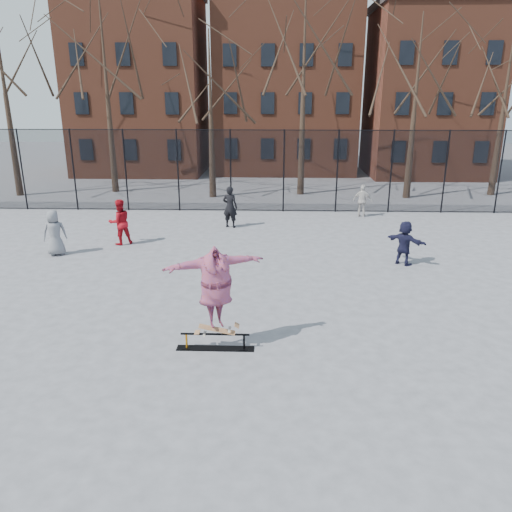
{
  "coord_description": "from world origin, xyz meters",
  "views": [
    {
      "loc": [
        0.72,
        -11.44,
        5.59
      ],
      "look_at": [
        0.25,
        1.5,
        1.38
      ],
      "focal_mm": 35.0,
      "sensor_mm": 36.0,
      "label": 1
    }
  ],
  "objects_px": {
    "bystander_navy": "(405,243)",
    "skater": "(216,291)",
    "bystander_red": "(120,222)",
    "skate_rail": "(215,343)",
    "bystander_black": "(230,207)",
    "bystander_white": "(363,201)",
    "bystander_grey": "(55,233)",
    "skateboard": "(217,331)"
  },
  "relations": [
    {
      "from": "skateboard",
      "to": "bystander_red",
      "type": "distance_m",
      "value": 9.5
    },
    {
      "from": "skater",
      "to": "bystander_red",
      "type": "bearing_deg",
      "value": 95.67
    },
    {
      "from": "skate_rail",
      "to": "bystander_grey",
      "type": "distance_m",
      "value": 9.5
    },
    {
      "from": "bystander_black",
      "to": "bystander_navy",
      "type": "relative_size",
      "value": 1.18
    },
    {
      "from": "bystander_white",
      "to": "bystander_navy",
      "type": "height_order",
      "value": "bystander_navy"
    },
    {
      "from": "bystander_white",
      "to": "skate_rail",
      "type": "bearing_deg",
      "value": 85.54
    },
    {
      "from": "skateboard",
      "to": "skater",
      "type": "bearing_deg",
      "value": 180.0
    },
    {
      "from": "skate_rail",
      "to": "bystander_navy",
      "type": "bearing_deg",
      "value": 47.04
    },
    {
      "from": "skateboard",
      "to": "bystander_black",
      "type": "relative_size",
      "value": 0.5
    },
    {
      "from": "bystander_red",
      "to": "bystander_white",
      "type": "height_order",
      "value": "bystander_red"
    },
    {
      "from": "bystander_red",
      "to": "bystander_white",
      "type": "xyz_separation_m",
      "value": [
        10.14,
        4.95,
        -0.12
      ]
    },
    {
      "from": "skate_rail",
      "to": "bystander_red",
      "type": "height_order",
      "value": "bystander_red"
    },
    {
      "from": "bystander_red",
      "to": "bystander_white",
      "type": "bearing_deg",
      "value": 172.77
    },
    {
      "from": "bystander_red",
      "to": "bystander_navy",
      "type": "bearing_deg",
      "value": 135.6
    },
    {
      "from": "bystander_navy",
      "to": "skater",
      "type": "bearing_deg",
      "value": 88.69
    },
    {
      "from": "bystander_white",
      "to": "bystander_navy",
      "type": "distance_m",
      "value": 7.0
    },
    {
      "from": "bystander_navy",
      "to": "bystander_black",
      "type": "bearing_deg",
      "value": 4.35
    },
    {
      "from": "bystander_grey",
      "to": "bystander_black",
      "type": "height_order",
      "value": "bystander_black"
    },
    {
      "from": "skateboard",
      "to": "skater",
      "type": "xyz_separation_m",
      "value": [
        -0.0,
        0.0,
        1.0
      ]
    },
    {
      "from": "skateboard",
      "to": "skater",
      "type": "height_order",
      "value": "skater"
    },
    {
      "from": "skater",
      "to": "bystander_black",
      "type": "relative_size",
      "value": 1.28
    },
    {
      "from": "bystander_black",
      "to": "bystander_navy",
      "type": "bearing_deg",
      "value": 159.13
    },
    {
      "from": "skateboard",
      "to": "bystander_grey",
      "type": "relative_size",
      "value": 0.55
    },
    {
      "from": "bystander_black",
      "to": "bystander_white",
      "type": "distance_m",
      "value": 6.49
    },
    {
      "from": "skate_rail",
      "to": "skateboard",
      "type": "height_order",
      "value": "skateboard"
    },
    {
      "from": "skate_rail",
      "to": "bystander_red",
      "type": "distance_m",
      "value": 9.49
    },
    {
      "from": "skate_rail",
      "to": "bystander_black",
      "type": "relative_size",
      "value": 0.99
    },
    {
      "from": "bystander_white",
      "to": "bystander_navy",
      "type": "xyz_separation_m",
      "value": [
        0.26,
        -7.0,
        0.0
      ]
    },
    {
      "from": "skateboard",
      "to": "bystander_grey",
      "type": "bearing_deg",
      "value": 134.13
    },
    {
      "from": "skater",
      "to": "bystander_red",
      "type": "xyz_separation_m",
      "value": [
        -4.67,
        8.26,
        -0.56
      ]
    },
    {
      "from": "skater",
      "to": "bystander_white",
      "type": "bearing_deg",
      "value": 43.68
    },
    {
      "from": "skater",
      "to": "bystander_white",
      "type": "xyz_separation_m",
      "value": [
        5.47,
        13.21,
        -0.68
      ]
    },
    {
      "from": "skater",
      "to": "bystander_grey",
      "type": "relative_size",
      "value": 1.39
    },
    {
      "from": "bystander_black",
      "to": "skater",
      "type": "bearing_deg",
      "value": 109.5
    },
    {
      "from": "skate_rail",
      "to": "bystander_red",
      "type": "bearing_deg",
      "value": 119.22
    },
    {
      "from": "skater",
      "to": "bystander_white",
      "type": "distance_m",
      "value": 14.31
    },
    {
      "from": "skater",
      "to": "bystander_black",
      "type": "distance_m",
      "value": 11.05
    },
    {
      "from": "skate_rail",
      "to": "skater",
      "type": "distance_m",
      "value": 1.29
    },
    {
      "from": "bystander_black",
      "to": "bystander_white",
      "type": "height_order",
      "value": "bystander_black"
    },
    {
      "from": "bystander_navy",
      "to": "bystander_white",
      "type": "bearing_deg",
      "value": -46.47
    },
    {
      "from": "bystander_grey",
      "to": "skater",
      "type": "bearing_deg",
      "value": 110.84
    },
    {
      "from": "bystander_navy",
      "to": "skate_rail",
      "type": "bearing_deg",
      "value": 88.46
    }
  ]
}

